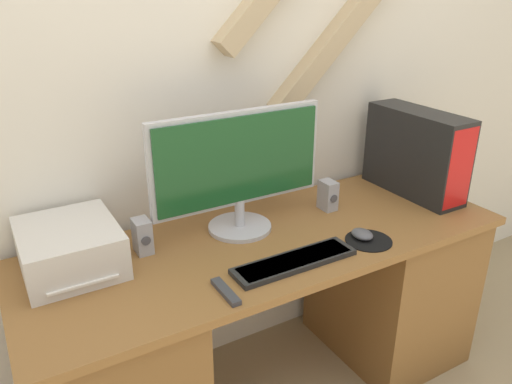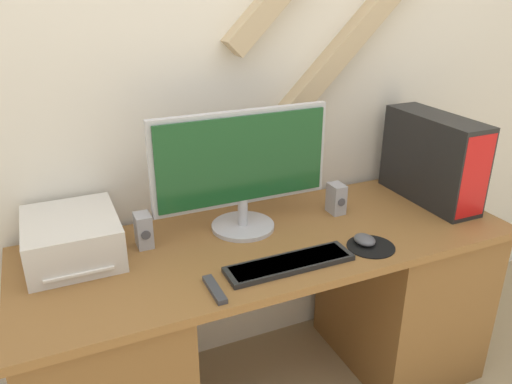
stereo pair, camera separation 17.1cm
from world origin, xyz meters
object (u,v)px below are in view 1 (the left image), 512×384
speaker_left (142,236)px  speaker_right (328,195)px  keyboard (295,261)px  printer (70,248)px  remote_control (226,292)px  monitor (239,166)px  mouse (362,234)px  computer_tower (416,153)px

speaker_left → speaker_right: size_ratio=1.00×
keyboard → speaker_left: size_ratio=3.59×
keyboard → speaker_right: speaker_right is taller
printer → speaker_left: printer is taller
speaker_right → remote_control: speaker_right is taller
remote_control → keyboard: bearing=7.8°
monitor → remote_control: monitor is taller
monitor → mouse: size_ratio=7.67×
computer_tower → printer: size_ratio=1.31×
keyboard → speaker_right: size_ratio=3.59×
printer → remote_control: printer is taller
computer_tower → mouse: bearing=-155.3°
speaker_left → monitor: bearing=-2.0°
mouse → speaker_left: bearing=156.6°
mouse → computer_tower: size_ratio=0.19×
monitor → speaker_left: (-0.37, 0.01, -0.19)m
computer_tower → speaker_right: size_ratio=3.84×
remote_control → computer_tower: bearing=14.7°
speaker_left → speaker_right: bearing=-3.0°
printer → keyboard: bearing=-28.6°
monitor → remote_control: size_ratio=4.54×
speaker_left → remote_control: speaker_left is taller
speaker_right → remote_control: size_ratio=0.83×
mouse → keyboard: bearing=-176.3°
monitor → keyboard: monitor is taller
keyboard → speaker_right: 0.46m
monitor → keyboard: 0.40m
mouse → printer: printer is taller
speaker_left → computer_tower: bearing=-4.2°
mouse → printer: (-0.95, 0.33, 0.05)m
monitor → computer_tower: bearing=-5.2°
mouse → computer_tower: (0.48, 0.22, 0.16)m
computer_tower → remote_control: computer_tower is taller
printer → mouse: bearing=-19.1°
monitor → speaker_left: bearing=178.0°
monitor → printer: (-0.60, 0.03, -0.18)m
keyboard → printer: (-0.64, 0.35, 0.06)m
monitor → printer: monitor is taller
monitor → printer: size_ratio=1.88×
printer → remote_control: size_ratio=2.42×
mouse → speaker_left: (-0.71, 0.31, 0.04)m
printer → speaker_right: (1.00, -0.06, -0.01)m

